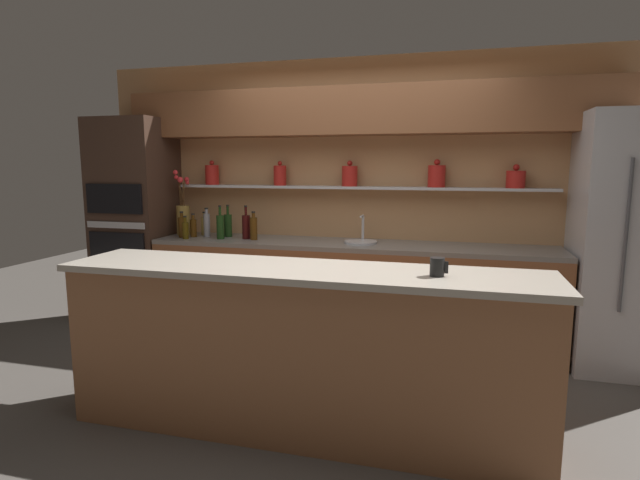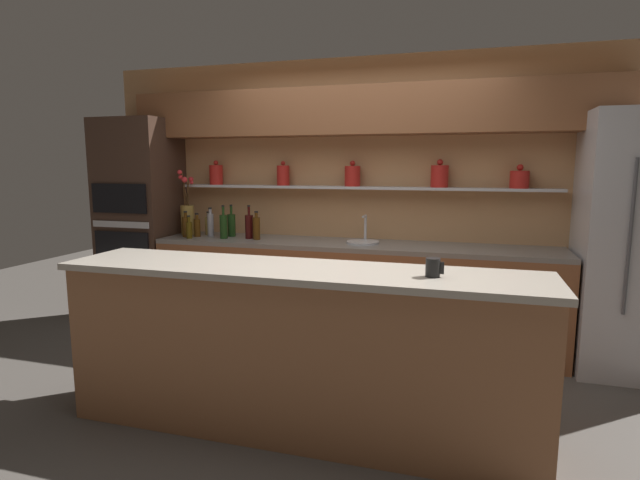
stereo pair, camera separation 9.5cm
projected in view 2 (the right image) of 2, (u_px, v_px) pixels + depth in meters
name	position (u px, v px, depth m)	size (l,w,h in m)	color
ground_plane	(316.00, 401.00, 3.45)	(12.00, 12.00, 0.00)	#4C4742
back_wall_unit	(363.00, 172.00, 4.67)	(5.20, 0.44, 2.60)	tan
back_counter_unit	(350.00, 292.00, 4.57)	(3.65, 0.62, 0.92)	brown
island_counter	(297.00, 350.00, 3.01)	(2.89, 0.61, 1.02)	#99603D
refrigerator	(636.00, 245.00, 3.82)	(0.80, 0.73, 2.02)	#B7B7BC
oven_tower	(141.00, 222.00, 5.10)	(0.71, 0.64, 2.07)	#3D281E
flower_vase	(187.00, 216.00, 5.01)	(0.13, 0.17, 0.65)	olive
sink_fixture	(363.00, 241.00, 4.47)	(0.29, 0.29, 0.25)	#B7B7BC
bottle_oil_0	(189.00, 229.00, 4.76)	(0.06, 0.06, 0.22)	#47380A
bottle_wine_1	(224.00, 226.00, 4.75)	(0.07, 0.07, 0.32)	#193814
bottle_spirit_2	(186.00, 226.00, 4.86)	(0.07, 0.07, 0.25)	#4C2D0C
bottle_spirit_3	(211.00, 224.00, 4.91)	(0.06, 0.06, 0.28)	gray
bottle_spirit_4	(197.00, 227.00, 4.88)	(0.06, 0.06, 0.23)	#4C2D0C
bottle_spirit_5	(256.00, 228.00, 4.68)	(0.07, 0.07, 0.27)	#4C2D0C
bottle_spirit_6	(209.00, 225.00, 5.02)	(0.07, 0.07, 0.23)	tan
bottle_wine_7	(232.00, 225.00, 4.90)	(0.08, 0.08, 0.31)	#193814
bottle_sauce_8	(223.00, 229.00, 4.86)	(0.05, 0.05, 0.19)	black
bottle_wine_9	(249.00, 226.00, 4.75)	(0.08, 0.08, 0.32)	#380C0C
coffee_mug	(433.00, 267.00, 2.68)	(0.10, 0.08, 0.10)	black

